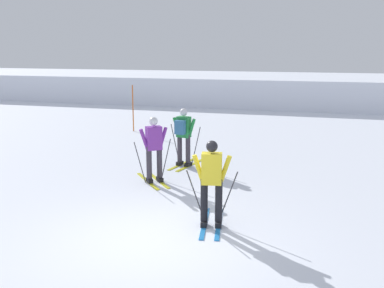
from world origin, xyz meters
TOP-DOWN VIEW (x-y plane):
  - ground_plane at (0.00, 0.00)m, footprint 120.00×120.00m
  - far_snow_ridge at (0.00, 21.05)m, footprint 80.00×6.91m
  - skier_yellow at (0.87, 0.90)m, footprint 0.99×1.64m
  - skier_green at (-0.98, 5.05)m, footprint 0.98×1.64m
  - skier_purple at (-1.23, 3.31)m, footprint 1.31×1.46m
  - trail_marker_pole at (-4.66, 9.84)m, footprint 0.04×0.04m

SIDE VIEW (x-z plane):
  - ground_plane at x=0.00m, z-range 0.00..0.00m
  - far_snow_ridge at x=0.00m, z-range 0.00..1.67m
  - skier_yellow at x=0.87m, z-range 0.06..1.77m
  - skier_purple at x=-1.23m, z-range 0.06..1.77m
  - skier_green at x=-0.98m, z-range 0.10..1.81m
  - trail_marker_pole at x=-4.66m, z-range 0.00..1.92m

